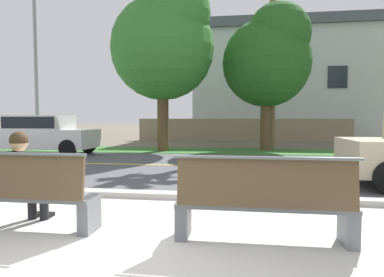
{
  "coord_description": "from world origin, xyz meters",
  "views": [
    {
      "loc": [
        1.26,
        -3.42,
        1.41
      ],
      "look_at": [
        0.25,
        3.47,
        1.0
      ],
      "focal_mm": 31.61,
      "sensor_mm": 36.0,
      "label": 1
    }
  ],
  "objects_px": {
    "bench_left": "(17,194)",
    "shade_tree_far_left": "(165,40)",
    "bench_right": "(264,203)",
    "seated_person_white": "(24,175)",
    "streetlamp": "(38,51)",
    "shade_tree_left": "(269,56)",
    "car_white_far": "(40,133)"
  },
  "relations": [
    {
      "from": "bench_left",
      "to": "shade_tree_far_left",
      "type": "relative_size",
      "value": 0.28
    },
    {
      "from": "bench_right",
      "to": "seated_person_white",
      "type": "xyz_separation_m",
      "value": [
        -3.04,
        0.17,
        0.21
      ]
    },
    {
      "from": "seated_person_white",
      "to": "streetlamp",
      "type": "xyz_separation_m",
      "value": [
        -6.4,
        10.38,
        3.81
      ]
    },
    {
      "from": "bench_left",
      "to": "bench_right",
      "type": "relative_size",
      "value": 1.0
    },
    {
      "from": "streetlamp",
      "to": "shade_tree_left",
      "type": "distance_m",
      "value": 10.41
    },
    {
      "from": "seated_person_white",
      "to": "car_white_far",
      "type": "relative_size",
      "value": 0.29
    },
    {
      "from": "bench_right",
      "to": "shade_tree_far_left",
      "type": "relative_size",
      "value": 0.28
    },
    {
      "from": "bench_right",
      "to": "shade_tree_left",
      "type": "height_order",
      "value": "shade_tree_left"
    },
    {
      "from": "shade_tree_left",
      "to": "seated_person_white",
      "type": "bearing_deg",
      "value": -109.52
    },
    {
      "from": "bench_right",
      "to": "car_white_far",
      "type": "bearing_deg",
      "value": 133.69
    },
    {
      "from": "seated_person_white",
      "to": "shade_tree_left",
      "type": "relative_size",
      "value": 0.2
    },
    {
      "from": "car_white_far",
      "to": "bench_left",
      "type": "bearing_deg",
      "value": -59.12
    },
    {
      "from": "seated_person_white",
      "to": "shade_tree_far_left",
      "type": "distance_m",
      "value": 10.94
    },
    {
      "from": "bench_left",
      "to": "shade_tree_left",
      "type": "xyz_separation_m",
      "value": [
        3.96,
        11.37,
        3.65
      ]
    },
    {
      "from": "bench_right",
      "to": "shade_tree_left",
      "type": "relative_size",
      "value": 0.31
    },
    {
      "from": "bench_right",
      "to": "shade_tree_far_left",
      "type": "distance_m",
      "value": 11.69
    },
    {
      "from": "seated_person_white",
      "to": "shade_tree_far_left",
      "type": "relative_size",
      "value": 0.17
    },
    {
      "from": "bench_left",
      "to": "seated_person_white",
      "type": "relative_size",
      "value": 1.59
    },
    {
      "from": "car_white_far",
      "to": "seated_person_white",
      "type": "bearing_deg",
      "value": -58.64
    },
    {
      "from": "shade_tree_far_left",
      "to": "streetlamp",
      "type": "bearing_deg",
      "value": 177.83
    },
    {
      "from": "bench_right",
      "to": "seated_person_white",
      "type": "bearing_deg",
      "value": 176.75
    },
    {
      "from": "bench_right",
      "to": "streetlamp",
      "type": "xyz_separation_m",
      "value": [
        -9.44,
        10.56,
        4.02
      ]
    },
    {
      "from": "car_white_far",
      "to": "shade_tree_far_left",
      "type": "distance_m",
      "value": 6.32
    },
    {
      "from": "seated_person_white",
      "to": "streetlamp",
      "type": "height_order",
      "value": "streetlamp"
    },
    {
      "from": "car_white_far",
      "to": "shade_tree_left",
      "type": "distance_m",
      "value": 10.04
    },
    {
      "from": "seated_person_white",
      "to": "streetlamp",
      "type": "bearing_deg",
      "value": 121.64
    },
    {
      "from": "car_white_far",
      "to": "bench_right",
      "type": "bearing_deg",
      "value": -46.31
    },
    {
      "from": "car_white_far",
      "to": "shade_tree_left",
      "type": "relative_size",
      "value": 0.68
    },
    {
      "from": "seated_person_white",
      "to": "bench_right",
      "type": "bearing_deg",
      "value": -3.25
    },
    {
      "from": "shade_tree_left",
      "to": "streetlamp",
      "type": "bearing_deg",
      "value": -175.52
    },
    {
      "from": "seated_person_white",
      "to": "bench_left",
      "type": "bearing_deg",
      "value": -87.44
    },
    {
      "from": "seated_person_white",
      "to": "shade_tree_left",
      "type": "height_order",
      "value": "shade_tree_left"
    }
  ]
}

